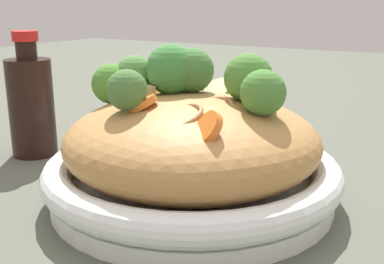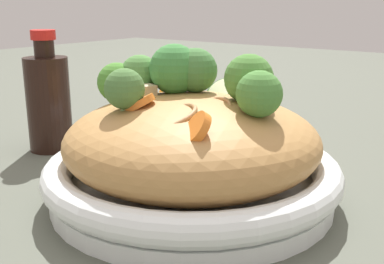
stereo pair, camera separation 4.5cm
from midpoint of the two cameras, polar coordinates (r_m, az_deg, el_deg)
The scene contains 9 objects.
ground_plane at distance 0.47m, azimuth 2.75°, elevation -7.98°, with size 3.00×3.00×0.00m, color #52564A.
serving_bowl at distance 0.46m, azimuth 2.79°, elevation -5.43°, with size 0.29×0.29×0.04m.
noodle_heap at distance 0.45m, azimuth 2.84°, elevation -1.08°, with size 0.24×0.24×0.09m.
broccoli_florets at distance 0.45m, azimuth 1.71°, elevation 6.41°, with size 0.21×0.13×0.07m.
carrot_coins at distance 0.43m, azimuth 2.46°, elevation 3.34°, with size 0.14×0.18×0.03m.
zucchini_slices at distance 0.49m, azimuth 8.45°, elevation 4.59°, with size 0.08×0.06×0.04m.
chicken_chunks at distance 0.49m, azimuth -3.60°, elevation 4.72°, with size 0.07×0.07×0.03m.
soy_sauce_bottle at distance 0.63m, azimuth -14.97°, elevation 3.66°, with size 0.06×0.06×0.15m.
chopsticks_pair at distance 0.76m, azimuth 3.84°, elevation 1.50°, with size 0.17×0.16×0.01m.
Camera 2 is at (0.26, -0.35, 0.19)m, focal length 44.25 mm.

